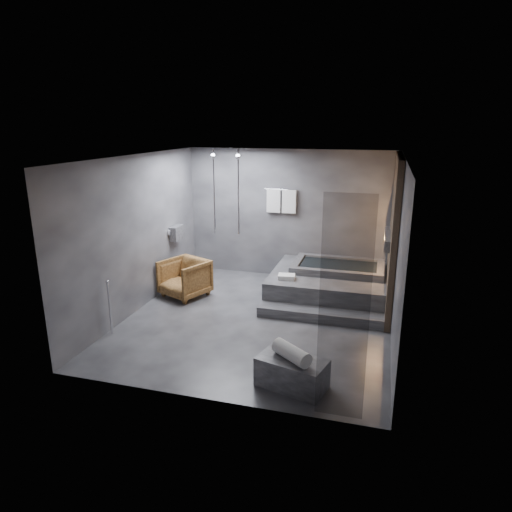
% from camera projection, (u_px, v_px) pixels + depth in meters
% --- Properties ---
extents(room, '(5.00, 5.04, 2.82)m').
position_uv_depth(room, '(285.00, 221.00, 7.66)').
color(room, '#2C2C2E').
rests_on(room, ground).
extents(tub_deck, '(2.20, 2.00, 0.50)m').
position_uv_depth(tub_deck, '(329.00, 284.00, 9.02)').
color(tub_deck, '#313033').
rests_on(tub_deck, ground).
extents(tub_step, '(2.20, 0.36, 0.18)m').
position_uv_depth(tub_step, '(320.00, 315.00, 7.97)').
color(tub_step, '#313033').
rests_on(tub_step, ground).
extents(concrete_bench, '(0.98, 0.70, 0.40)m').
position_uv_depth(concrete_bench, '(292.00, 373.00, 5.93)').
color(concrete_bench, '#38383B').
rests_on(concrete_bench, ground).
extents(driftwood_chair, '(1.06, 1.07, 0.75)m').
position_uv_depth(driftwood_chair, '(185.00, 278.00, 9.01)').
color(driftwood_chair, '#492C12').
rests_on(driftwood_chair, ground).
extents(rolled_towel, '(0.57, 0.51, 0.20)m').
position_uv_depth(rolled_towel, '(292.00, 353.00, 5.83)').
color(rolled_towel, white).
rests_on(rolled_towel, concrete_bench).
extents(deck_towel, '(0.34, 0.27, 0.08)m').
position_uv_depth(deck_towel, '(287.00, 277.00, 8.57)').
color(deck_towel, white).
rests_on(deck_towel, tub_deck).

